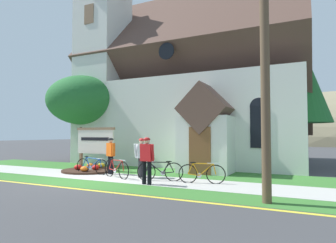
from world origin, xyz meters
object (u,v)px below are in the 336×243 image
object	(u,v)px
cyclist_in_blue_jersey	(111,153)
roadside_conifer	(304,85)
bicycle_blue	(92,166)
utility_pole	(260,26)
bicycle_red	(160,171)
cyclist_in_orange_jersey	(147,157)
bicycle_yellow	(202,173)
church_sign	(95,142)
yard_deciduous_tree	(83,101)
cyclist_in_red_jersey	(142,155)
bicycle_orange	(116,169)

from	to	relation	value
cyclist_in_blue_jersey	roadside_conifer	size ratio (longest dim) A/B	0.25
bicycle_blue	utility_pole	xyz separation A→B (m)	(7.61, -2.30, 4.28)
utility_pole	roadside_conifer	world-z (taller)	utility_pole
bicycle_red	bicycle_blue	xyz separation A→B (m)	(-3.58, 0.31, -0.01)
cyclist_in_orange_jersey	bicycle_red	bearing A→B (deg)	87.52
bicycle_blue	utility_pole	bearing A→B (deg)	-16.82
bicycle_yellow	bicycle_blue	bearing A→B (deg)	178.15
bicycle_yellow	bicycle_blue	xyz separation A→B (m)	(-5.19, 0.17, 0.00)
church_sign	yard_deciduous_tree	distance (m)	4.76
bicycle_yellow	cyclist_in_red_jersey	distance (m)	2.77
bicycle_blue	cyclist_in_blue_jersey	xyz separation A→B (m)	(0.75, 0.36, 0.57)
bicycle_yellow	yard_deciduous_tree	distance (m)	10.46
bicycle_yellow	bicycle_red	xyz separation A→B (m)	(-1.61, -0.14, 0.01)
bicycle_blue	cyclist_in_orange_jersey	distance (m)	3.81
yard_deciduous_tree	bicycle_blue	bearing A→B (deg)	-43.17
cyclist_in_blue_jersey	utility_pole	xyz separation A→B (m)	(6.86, -2.66, 3.71)
yard_deciduous_tree	utility_pole	bearing A→B (deg)	-27.37
cyclist_in_red_jersey	roadside_conifer	world-z (taller)	roadside_conifer
yard_deciduous_tree	roadside_conifer	bearing A→B (deg)	15.55
cyclist_in_orange_jersey	utility_pole	bearing A→B (deg)	-14.35
cyclist_in_orange_jersey	roadside_conifer	distance (m)	10.34
cyclist_in_red_jersey	church_sign	bearing A→B (deg)	163.15
bicycle_red	cyclist_in_orange_jersey	world-z (taller)	cyclist_in_orange_jersey
cyclist_in_orange_jersey	cyclist_in_red_jersey	bearing A→B (deg)	127.22
bicycle_red	roadside_conifer	world-z (taller)	roadside_conifer
cyclist_in_red_jersey	cyclist_in_blue_jersey	xyz separation A→B (m)	(-1.75, 0.25, -0.00)
church_sign	bicycle_blue	bearing A→B (deg)	-56.21
church_sign	cyclist_in_red_jersey	distance (m)	3.41
cyclist_in_orange_jersey	yard_deciduous_tree	xyz separation A→B (m)	(-7.44, 4.91, 2.89)
bicycle_blue	church_sign	bearing A→B (deg)	123.79
bicycle_red	yard_deciduous_tree	distance (m)	9.16
yard_deciduous_tree	bicycle_orange	bearing A→B (deg)	-36.50
bicycle_yellow	bicycle_red	bearing A→B (deg)	-175.10
bicycle_orange	roadside_conifer	xyz separation A→B (m)	(6.90, 7.54, 4.06)
utility_pole	roadside_conifer	size ratio (longest dim) A/B	1.29
cyclist_in_red_jersey	utility_pole	bearing A→B (deg)	-25.28
church_sign	yard_deciduous_tree	world-z (taller)	yard_deciduous_tree
cyclist_in_blue_jersey	yard_deciduous_tree	size ratio (longest dim) A/B	0.30
cyclist_in_red_jersey	bicycle_orange	bearing A→B (deg)	-148.11
cyclist_in_red_jersey	yard_deciduous_tree	size ratio (longest dim) A/B	0.30
church_sign	bicycle_yellow	size ratio (longest dim) A/B	1.40
church_sign	utility_pole	world-z (taller)	utility_pole
bicycle_red	utility_pole	world-z (taller)	utility_pole
cyclist_in_blue_jersey	yard_deciduous_tree	distance (m)	6.40
bicycle_red	cyclist_in_orange_jersey	size ratio (longest dim) A/B	1.01
bicycle_orange	cyclist_in_red_jersey	size ratio (longest dim) A/B	1.03
cyclist_in_blue_jersey	yard_deciduous_tree	bearing A→B (deg)	144.67
bicycle_blue	bicycle_yellow	bearing A→B (deg)	-1.85
church_sign	cyclist_in_orange_jersey	distance (m)	4.89
bicycle_blue	bicycle_orange	bearing A→B (deg)	-14.86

